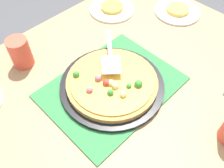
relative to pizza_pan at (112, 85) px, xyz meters
name	(u,v)px	position (x,y,z in m)	size (l,w,h in m)	color
ground_plane	(112,162)	(0.00, 0.00, -0.76)	(8.00, 8.00, 0.00)	#4C4C51
dining_table	(112,104)	(0.00, 0.00, -0.12)	(1.40, 1.00, 0.75)	#9E7A56
placemat	(112,87)	(0.00, 0.00, -0.01)	(0.48, 0.36, 0.01)	#2D753D
pizza_pan	(112,85)	(0.00, 0.00, 0.00)	(0.38, 0.38, 0.01)	black
pizza	(112,82)	(0.00, 0.00, 0.02)	(0.33, 0.33, 0.05)	#B78442
plate_near_left	(177,11)	(0.55, 0.10, -0.01)	(0.22, 0.22, 0.01)	white
plate_far_right	(112,9)	(0.34, 0.34, -0.01)	(0.22, 0.22, 0.01)	white
served_slice_left	(178,9)	(0.55, 0.10, 0.01)	(0.11, 0.11, 0.02)	#EAB747
served_slice_right	(112,7)	(0.34, 0.34, 0.01)	(0.11, 0.11, 0.02)	gold
cup_near	(20,53)	(-0.16, 0.33, 0.05)	(0.08, 0.08, 0.12)	#E04C38
pizza_server	(110,55)	(0.06, 0.07, 0.06)	(0.18, 0.20, 0.01)	silver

